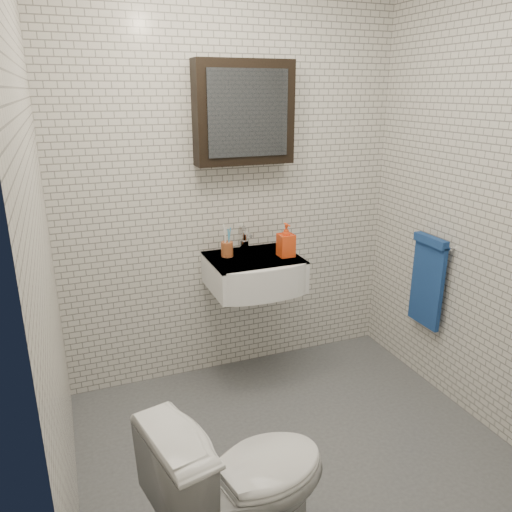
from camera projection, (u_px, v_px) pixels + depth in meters
name	position (u px, v px, depth m)	size (l,w,h in m)	color
ground	(298.00, 452.00, 2.64)	(2.20, 2.00, 0.01)	#4A4D52
room_shell	(307.00, 177.00, 2.18)	(2.22, 2.02, 2.51)	silver
washbasin	(256.00, 273.00, 3.07)	(0.55, 0.50, 0.20)	white
faucet	(245.00, 240.00, 3.19)	(0.06, 0.20, 0.15)	silver
mirror_cabinet	(244.00, 113.00, 2.94)	(0.60, 0.15, 0.60)	black
towel_rail	(428.00, 278.00, 3.09)	(0.09, 0.30, 0.58)	silver
toothbrush_cup	(227.00, 248.00, 3.07)	(0.10, 0.10, 0.20)	#9C4D27
soap_bottle	(286.00, 240.00, 3.06)	(0.09, 0.10, 0.21)	orange
toilet	(243.00, 484.00, 1.95)	(0.41, 0.72, 0.73)	silver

